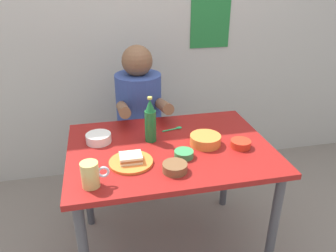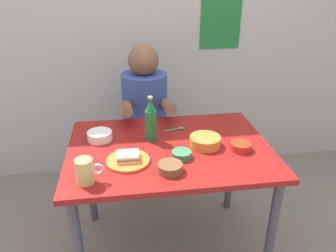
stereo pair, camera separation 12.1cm
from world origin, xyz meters
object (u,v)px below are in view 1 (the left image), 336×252
Objects in this scene: sandwich at (131,158)px; plate_orange at (131,162)px; beer_mug at (91,174)px; beer_bottle at (150,121)px; condiment_bowl_brown at (175,167)px; dining_table at (170,161)px; person_seated at (139,103)px; stool at (141,153)px.

plate_orange is at bearing 0.00° from sandwich.
beer_bottle is at bearing 48.39° from beer_mug.
condiment_bowl_brown reaches higher than plate_orange.
person_seated is (-0.09, 0.62, 0.12)m from dining_table.
condiment_bowl_brown is (-0.03, -0.25, 0.12)m from dining_table.
stool is 0.42m from person_seated.
sandwich is 0.92× the size of condiment_bowl_brown.
sandwich is at bearing 149.38° from condiment_bowl_brown.
beer_bottle is (0.14, 0.22, 0.09)m from sandwich.
dining_table is at bearing 33.79° from beer_mug.
beer_bottle is at bearing 100.04° from condiment_bowl_brown.
condiment_bowl_brown is at bearing -97.25° from dining_table.
dining_table is 0.29m from sandwich.
stool is at bearing 93.53° from condiment_bowl_brown.
beer_bottle reaches higher than dining_table.
stool is at bearing 69.80° from beer_mug.
condiment_bowl_brown reaches higher than stool.
stool is 0.63× the size of person_seated.
plate_orange is (-0.23, -0.13, 0.10)m from dining_table.
beer_mug is (-0.19, -0.15, 0.03)m from sandwich.
sandwich is 0.87× the size of beer_mug.
beer_bottle is at bearing 135.32° from dining_table.
stool is 3.57× the size of beer_mug.
sandwich is (-0.14, -0.75, 0.01)m from person_seated.
person_seated is 0.76m from sandwich.
sandwich is 0.42× the size of beer_bottle.
condiment_bowl_brown is (0.05, -0.88, 0.41)m from stool.
beer_mug is at bearing -174.81° from condiment_bowl_brown.
beer_bottle is (0.33, 0.37, 0.06)m from beer_mug.
person_seated is 0.54m from beer_bottle.
plate_orange is 0.02m from sandwich.
dining_table is 2.44× the size of stool.
condiment_bowl_brown is at bearing -86.47° from stool.
person_seated reaches higher than beer_bottle.
person_seated is at bearing 69.57° from beer_mug.
dining_table is 0.27m from condiment_bowl_brown.
person_seated reaches higher than beer_mug.
plate_orange reaches higher than dining_table.
beer_mug is at bearing -141.70° from plate_orange.
dining_table is 0.53m from beer_mug.
person_seated is 0.76m from plate_orange.
beer_bottle is (-0.01, -0.54, 0.51)m from stool.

